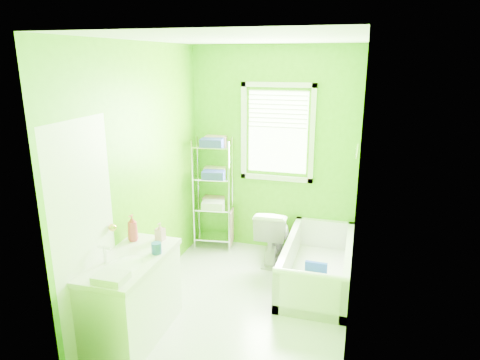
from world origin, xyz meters
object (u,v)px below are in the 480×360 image
(vanity, at_px, (132,295))
(wire_shelf_unit, at_px, (215,182))
(bathtub, at_px, (317,270))
(toilet, at_px, (273,234))

(vanity, bearing_deg, wire_shelf_unit, 87.96)
(bathtub, relative_size, toilet, 2.23)
(toilet, bearing_deg, bathtub, 143.50)
(wire_shelf_unit, bearing_deg, vanity, -92.04)
(bathtub, distance_m, toilet, 0.75)
(toilet, relative_size, vanity, 0.67)
(toilet, bearing_deg, vanity, 62.51)
(toilet, xyz_separation_m, wire_shelf_unit, (-0.83, 0.20, 0.55))
(vanity, bearing_deg, bathtub, 43.60)
(bathtub, xyz_separation_m, toilet, (-0.59, 0.42, 0.19))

